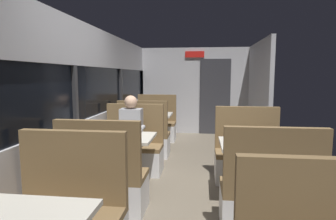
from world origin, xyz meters
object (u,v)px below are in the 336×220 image
(bench_far_window_facing_entry, at_px, (156,127))
(dining_table_rear_aisle, at_px, (257,151))
(bench_mid_window_facing_entry, at_px, (133,152))
(dining_table_far_window, at_px, (151,118))
(dining_table_mid_window, at_px, (121,143))
(bench_rear_aisle_facing_end, at_px, (269,200))
(bench_rear_aisle_facing_entry, at_px, (247,159))
(seated_passenger, at_px, (132,140))
(bench_mid_window_facing_end, at_px, (104,184))
(bench_far_window_facing_end, at_px, (144,139))

(bench_far_window_facing_entry, distance_m, dining_table_rear_aisle, 3.69)
(bench_mid_window_facing_entry, bearing_deg, dining_table_far_window, 90.00)
(dining_table_mid_window, height_order, bench_far_window_facing_entry, bench_far_window_facing_entry)
(dining_table_far_window, relative_size, bench_rear_aisle_facing_end, 0.82)
(dining_table_mid_window, xyz_separation_m, bench_rear_aisle_facing_entry, (1.79, 0.50, -0.31))
(bench_rear_aisle_facing_end, xyz_separation_m, seated_passenger, (-1.79, 1.53, 0.21))
(bench_mid_window_facing_end, distance_m, bench_rear_aisle_facing_end, 1.80)
(bench_mid_window_facing_entry, distance_m, bench_rear_aisle_facing_entry, 1.80)
(seated_passenger, bearing_deg, bench_far_window_facing_entry, 90.00)
(seated_passenger, bearing_deg, bench_rear_aisle_facing_entry, -4.08)
(bench_rear_aisle_facing_end, relative_size, bench_rear_aisle_facing_entry, 1.00)
(bench_far_window_facing_entry, bearing_deg, bench_mid_window_facing_entry, -90.00)
(bench_mid_window_facing_end, xyz_separation_m, seated_passenger, (0.00, 1.33, 0.21))
(bench_rear_aisle_facing_end, distance_m, seated_passenger, 2.36)
(dining_table_rear_aisle, relative_size, bench_rear_aisle_facing_end, 0.82)
(dining_table_mid_window, relative_size, bench_far_window_facing_entry, 0.82)
(dining_table_far_window, relative_size, bench_rear_aisle_facing_entry, 0.82)
(bench_mid_window_facing_end, bearing_deg, bench_rear_aisle_facing_entry, 33.81)
(seated_passenger, bearing_deg, dining_table_far_window, 90.00)
(bench_mid_window_facing_entry, bearing_deg, bench_mid_window_facing_end, -90.00)
(dining_table_far_window, distance_m, bench_rear_aisle_facing_entry, 2.57)
(dining_table_mid_window, bearing_deg, bench_mid_window_facing_entry, 90.00)
(dining_table_mid_window, distance_m, bench_rear_aisle_facing_end, 2.03)
(dining_table_mid_window, distance_m, bench_far_window_facing_entry, 3.03)
(dining_table_far_window, distance_m, seated_passenger, 1.69)
(dining_table_mid_window, bearing_deg, bench_far_window_facing_entry, 90.00)
(dining_table_far_window, height_order, dining_table_rear_aisle, same)
(bench_mid_window_facing_entry, xyz_separation_m, bench_far_window_facing_end, (0.00, 0.91, 0.00))
(bench_far_window_facing_entry, relative_size, seated_passenger, 0.87)
(bench_far_window_facing_entry, bearing_deg, bench_mid_window_facing_end, -90.00)
(bench_rear_aisle_facing_end, bearing_deg, dining_table_rear_aisle, 90.00)
(dining_table_far_window, bearing_deg, bench_far_window_facing_entry, 90.00)
(bench_far_window_facing_entry, bearing_deg, dining_table_mid_window, -90.00)
(dining_table_far_window, height_order, bench_rear_aisle_facing_entry, bench_rear_aisle_facing_entry)
(bench_rear_aisle_facing_end, bearing_deg, bench_far_window_facing_entry, 114.60)
(bench_mid_window_facing_entry, distance_m, dining_table_rear_aisle, 2.03)
(bench_far_window_facing_entry, bearing_deg, dining_table_far_window, -90.00)
(dining_table_far_window, xyz_separation_m, bench_rear_aisle_facing_entry, (1.79, -1.81, -0.31))
(dining_table_mid_window, xyz_separation_m, bench_far_window_facing_entry, (0.00, 3.01, -0.31))
(dining_table_rear_aisle, relative_size, bench_rear_aisle_facing_entry, 0.82)
(bench_mid_window_facing_end, distance_m, bench_rear_aisle_facing_entry, 2.15)
(bench_far_window_facing_entry, relative_size, dining_table_rear_aisle, 1.22)
(dining_table_far_window, bearing_deg, seated_passenger, -90.00)
(bench_rear_aisle_facing_end, bearing_deg, dining_table_mid_window, 153.32)
(dining_table_rear_aisle, bearing_deg, seated_passenger, 155.20)
(bench_far_window_facing_end, bearing_deg, bench_far_window_facing_entry, 90.00)
(bench_far_window_facing_end, bearing_deg, bench_rear_aisle_facing_entry, -31.86)
(dining_table_rear_aisle, height_order, seated_passenger, seated_passenger)
(bench_far_window_facing_end, bearing_deg, bench_mid_window_facing_entry, -90.00)
(dining_table_mid_window, height_order, dining_table_rear_aisle, same)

